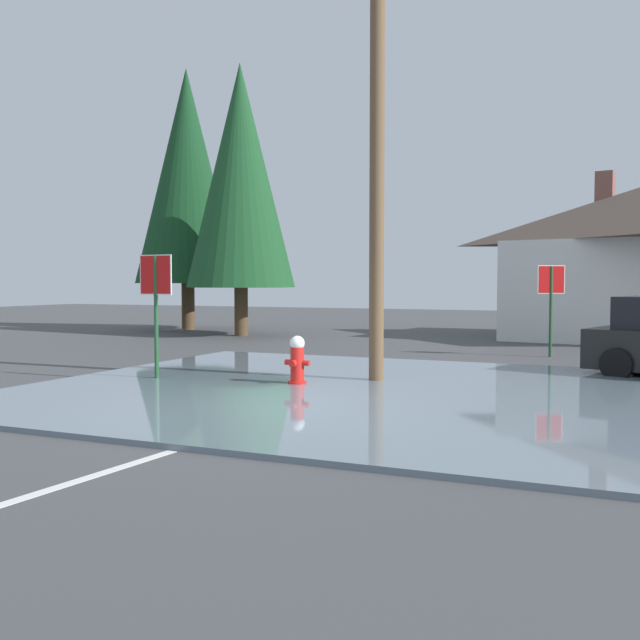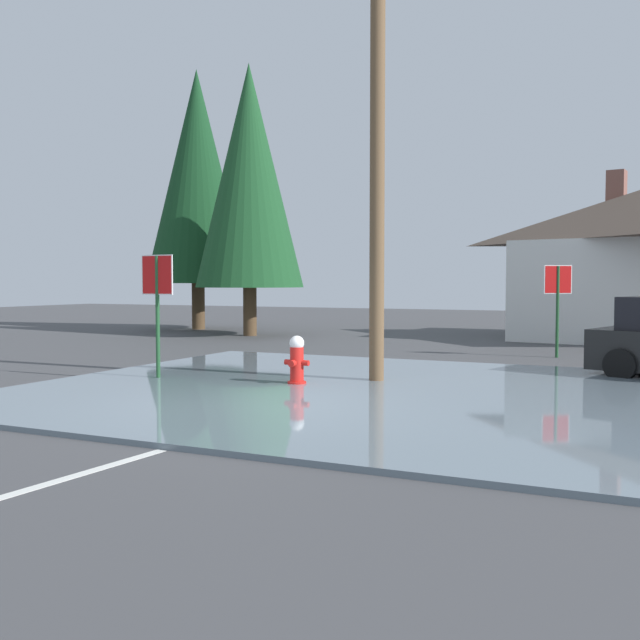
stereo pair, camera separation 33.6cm
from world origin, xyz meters
The scene contains 10 objects.
ground_plane centered at (0.00, 0.00, -0.05)m, with size 80.00×80.00×0.10m, color #424244.
flood_puddle centered at (0.89, 2.15, 0.04)m, with size 11.46×9.99×0.08m, color slate.
lane_stop_bar centered at (0.21, -2.23, 0.00)m, with size 3.03×0.30×0.01m, color silver.
lane_center_stripe centered at (0.38, -4.42, 0.00)m, with size 3.10×0.14×0.01m, color silver.
stop_sign_near centered at (-3.19, 1.86, 1.78)m, with size 0.78×0.09×2.47m.
fire_hydrant centered at (-0.37, 2.29, 0.47)m, with size 0.48×0.41×0.96m.
utility_pole centered at (0.81, 3.31, 4.61)m, with size 1.60×0.28×8.86m.
stop_sign_far centered at (3.27, 9.88, 1.69)m, with size 0.64×0.39×2.37m.
pine_tree_tall_left centered at (-7.75, 13.10, 5.71)m, with size 3.88×3.88×9.70m.
pine_tree_mid_left centered at (-11.47, 15.25, 6.17)m, with size 4.19×4.19×10.49m.
Camera 2 is at (5.72, -9.68, 1.95)m, focal length 41.13 mm.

